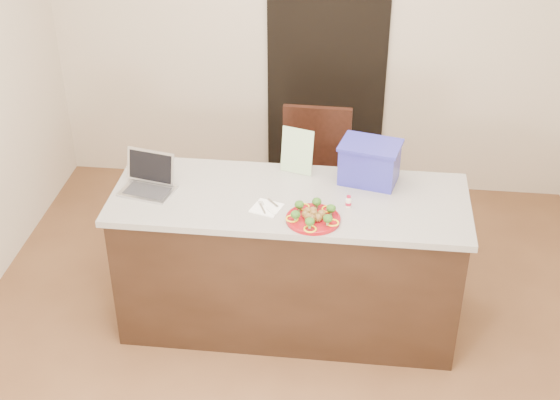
# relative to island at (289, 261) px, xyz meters

# --- Properties ---
(ground) EXTENTS (4.00, 4.00, 0.00)m
(ground) POSITION_rel_island_xyz_m (0.00, -0.25, -0.46)
(ground) COLOR brown
(ground) RESTS_ON ground
(room_shell) EXTENTS (4.00, 4.00, 4.00)m
(room_shell) POSITION_rel_island_xyz_m (0.00, -0.25, 1.16)
(room_shell) COLOR white
(room_shell) RESTS_ON ground
(doorway) EXTENTS (0.90, 0.02, 2.00)m
(doorway) POSITION_rel_island_xyz_m (0.10, 1.73, 0.54)
(doorway) COLOR black
(doorway) RESTS_ON ground
(island) EXTENTS (2.06, 0.76, 0.92)m
(island) POSITION_rel_island_xyz_m (0.00, 0.00, 0.00)
(island) COLOR black
(island) RESTS_ON ground
(plate) EXTENTS (0.30, 0.30, 0.02)m
(plate) POSITION_rel_island_xyz_m (0.15, -0.23, 0.47)
(plate) COLOR maroon
(plate) RESTS_ON island
(meatballs) EXTENTS (0.12, 0.12, 0.04)m
(meatballs) POSITION_rel_island_xyz_m (0.15, -0.23, 0.50)
(meatballs) COLOR brown
(meatballs) RESTS_ON plate
(broccoli) EXTENTS (0.24, 0.26, 0.04)m
(broccoli) POSITION_rel_island_xyz_m (0.15, -0.23, 0.52)
(broccoli) COLOR #214A13
(broccoli) RESTS_ON plate
(pepper_rings) EXTENTS (0.29, 0.29, 0.01)m
(pepper_rings) POSITION_rel_island_xyz_m (0.15, -0.23, 0.48)
(pepper_rings) COLOR yellow
(pepper_rings) RESTS_ON plate
(napkin) EXTENTS (0.19, 0.19, 0.01)m
(napkin) POSITION_rel_island_xyz_m (-0.11, -0.14, 0.46)
(napkin) COLOR white
(napkin) RESTS_ON island
(fork) EXTENTS (0.05, 0.14, 0.00)m
(fork) POSITION_rel_island_xyz_m (-0.13, -0.13, 0.47)
(fork) COLOR silver
(fork) RESTS_ON napkin
(knife) EXTENTS (0.08, 0.17, 0.01)m
(knife) POSITION_rel_island_xyz_m (-0.08, -0.15, 0.47)
(knife) COLOR white
(knife) RESTS_ON napkin
(yogurt_bottle) EXTENTS (0.03, 0.03, 0.07)m
(yogurt_bottle) POSITION_rel_island_xyz_m (0.34, -0.07, 0.49)
(yogurt_bottle) COLOR white
(yogurt_bottle) RESTS_ON island
(laptop) EXTENTS (0.33, 0.29, 0.21)m
(laptop) POSITION_rel_island_xyz_m (-0.82, 0.01, 0.51)
(laptop) COLOR #B6B7BB
(laptop) RESTS_ON island
(leaflet) EXTENTS (0.20, 0.10, 0.28)m
(leaflet) POSITION_rel_island_xyz_m (0.01, 0.29, 0.60)
(leaflet) COLOR white
(leaflet) RESTS_ON island
(blue_box) EXTENTS (0.39, 0.32, 0.25)m
(blue_box) POSITION_rel_island_xyz_m (0.45, 0.23, 0.58)
(blue_box) COLOR #2A2A97
(blue_box) RESTS_ON island
(chair) EXTENTS (0.47, 0.47, 1.05)m
(chair) POSITION_rel_island_xyz_m (0.09, 0.83, 0.13)
(chair) COLOR black
(chair) RESTS_ON ground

